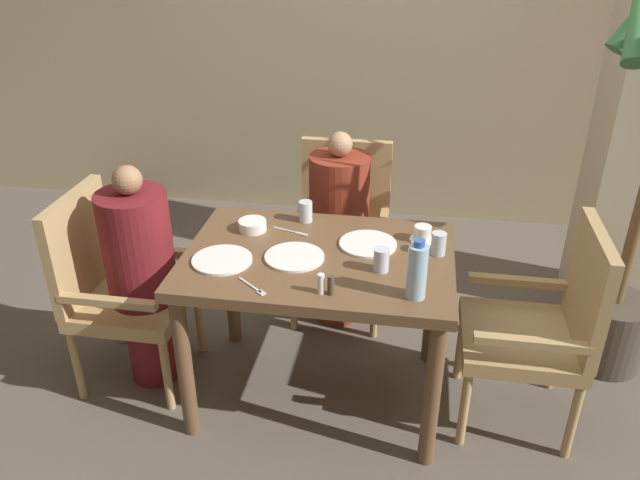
% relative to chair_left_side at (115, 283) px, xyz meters
% --- Properties ---
extents(ground_plane, '(16.00, 16.00, 0.00)m').
position_rel_chair_left_side_xyz_m(ground_plane, '(0.99, 0.00, -0.53)').
color(ground_plane, '#60564C').
extents(wall_back, '(8.00, 0.06, 2.80)m').
position_rel_chair_left_side_xyz_m(wall_back, '(0.99, 2.14, 0.87)').
color(wall_back, tan).
rests_on(wall_back, ground_plane).
extents(dining_table, '(1.17, 0.82, 0.78)m').
position_rel_chair_left_side_xyz_m(dining_table, '(0.99, 0.00, 0.14)').
color(dining_table, brown).
rests_on(dining_table, ground_plane).
extents(chair_left_side, '(0.51, 0.51, 0.98)m').
position_rel_chair_left_side_xyz_m(chair_left_side, '(0.00, 0.00, 0.00)').
color(chair_left_side, tan).
rests_on(chair_left_side, ground_plane).
extents(diner_in_left_chair, '(0.32, 0.32, 1.14)m').
position_rel_chair_left_side_xyz_m(diner_in_left_chair, '(0.15, 0.00, 0.06)').
color(diner_in_left_chair, maroon).
rests_on(diner_in_left_chair, ground_plane).
extents(chair_far_side, '(0.51, 0.51, 0.98)m').
position_rel_chair_left_side_xyz_m(chair_far_side, '(0.99, 0.81, 0.00)').
color(chair_far_side, tan).
rests_on(chair_far_side, ground_plane).
extents(diner_in_far_chair, '(0.32, 0.32, 1.12)m').
position_rel_chair_left_side_xyz_m(diner_in_far_chair, '(0.99, 0.66, 0.05)').
color(diner_in_far_chair, maroon).
rests_on(diner_in_far_chair, ground_plane).
extents(chair_right_side, '(0.51, 0.51, 0.98)m').
position_rel_chair_left_side_xyz_m(chair_right_side, '(1.98, 0.00, 0.00)').
color(chair_right_side, tan).
rests_on(chair_right_side, ground_plane).
extents(plate_main_left, '(0.26, 0.26, 0.01)m').
position_rel_chair_left_side_xyz_m(plate_main_left, '(0.59, -0.12, 0.26)').
color(plate_main_left, white).
rests_on(plate_main_left, dining_table).
extents(plate_main_right, '(0.26, 0.26, 0.01)m').
position_rel_chair_left_side_xyz_m(plate_main_right, '(1.19, 0.12, 0.26)').
color(plate_main_right, white).
rests_on(plate_main_right, dining_table).
extents(plate_dessert_center, '(0.26, 0.26, 0.01)m').
position_rel_chair_left_side_xyz_m(plate_dessert_center, '(0.89, -0.05, 0.26)').
color(plate_dessert_center, white).
rests_on(plate_dessert_center, dining_table).
extents(teacup_with_saucer, '(0.11, 0.11, 0.07)m').
position_rel_chair_left_side_xyz_m(teacup_with_saucer, '(1.43, 0.21, 0.28)').
color(teacup_with_saucer, white).
rests_on(teacup_with_saucer, dining_table).
extents(bowl_small, '(0.13, 0.13, 0.05)m').
position_rel_chair_left_side_xyz_m(bowl_small, '(0.64, 0.18, 0.27)').
color(bowl_small, white).
rests_on(bowl_small, dining_table).
extents(water_bottle, '(0.08, 0.08, 0.25)m').
position_rel_chair_left_side_xyz_m(water_bottle, '(1.41, -0.27, 0.36)').
color(water_bottle, '#A3C6DB').
rests_on(water_bottle, dining_table).
extents(glass_tall_near, '(0.06, 0.06, 0.10)m').
position_rel_chair_left_side_xyz_m(glass_tall_near, '(1.27, -0.09, 0.30)').
color(glass_tall_near, silver).
rests_on(glass_tall_near, dining_table).
extents(glass_tall_mid, '(0.06, 0.06, 0.10)m').
position_rel_chair_left_side_xyz_m(glass_tall_mid, '(0.87, 0.32, 0.30)').
color(glass_tall_mid, silver).
rests_on(glass_tall_mid, dining_table).
extents(glass_tall_far, '(0.06, 0.06, 0.10)m').
position_rel_chair_left_side_xyz_m(glass_tall_far, '(1.50, 0.09, 0.30)').
color(glass_tall_far, silver).
rests_on(glass_tall_far, dining_table).
extents(salt_shaker, '(0.03, 0.03, 0.09)m').
position_rel_chair_left_side_xyz_m(salt_shaker, '(1.05, -0.30, 0.29)').
color(salt_shaker, white).
rests_on(salt_shaker, dining_table).
extents(pepper_shaker, '(0.03, 0.03, 0.08)m').
position_rel_chair_left_side_xyz_m(pepper_shaker, '(1.09, -0.30, 0.29)').
color(pepper_shaker, '#4C3D2D').
rests_on(pepper_shaker, dining_table).
extents(fork_beside_plate, '(0.14, 0.12, 0.00)m').
position_rel_chair_left_side_xyz_m(fork_beside_plate, '(0.78, -0.31, 0.25)').
color(fork_beside_plate, silver).
rests_on(fork_beside_plate, dining_table).
extents(knife_beside_plate, '(0.18, 0.07, 0.00)m').
position_rel_chair_left_side_xyz_m(knife_beside_plate, '(0.83, 0.19, 0.25)').
color(knife_beside_plate, silver).
rests_on(knife_beside_plate, dining_table).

